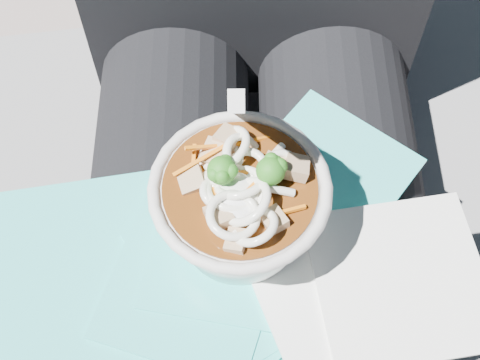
{
  "coord_description": "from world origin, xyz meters",
  "views": [
    {
      "loc": [
        -0.02,
        -0.22,
        1.08
      ],
      "look_at": [
        -0.02,
        0.0,
        0.67
      ],
      "focal_mm": 50.0,
      "sensor_mm": 36.0,
      "label": 1
    }
  ],
  "objects_px": {
    "stone_ledge": "(251,248)",
    "lap": "(258,274)",
    "udon_bowl": "(240,202)",
    "person_body": "(257,171)",
    "plastic_bag": "(222,271)"
  },
  "relations": [
    {
      "from": "stone_ledge",
      "to": "udon_bowl",
      "type": "distance_m",
      "value": 0.45
    },
    {
      "from": "lap",
      "to": "stone_ledge",
      "type": "bearing_deg",
      "value": 90.0
    },
    {
      "from": "stone_ledge",
      "to": "lap",
      "type": "height_order",
      "value": "lap"
    },
    {
      "from": "person_body",
      "to": "plastic_bag",
      "type": "distance_m",
      "value": 0.14
    },
    {
      "from": "lap",
      "to": "person_body",
      "type": "height_order",
      "value": "person_body"
    },
    {
      "from": "stone_ledge",
      "to": "plastic_bag",
      "type": "distance_m",
      "value": 0.42
    },
    {
      "from": "stone_ledge",
      "to": "lap",
      "type": "relative_size",
      "value": 2.08
    },
    {
      "from": "stone_ledge",
      "to": "person_body",
      "type": "relative_size",
      "value": 1.02
    },
    {
      "from": "stone_ledge",
      "to": "lap",
      "type": "bearing_deg",
      "value": -90.0
    },
    {
      "from": "lap",
      "to": "udon_bowl",
      "type": "distance_m",
      "value": 0.14
    },
    {
      "from": "person_body",
      "to": "lap",
      "type": "bearing_deg",
      "value": -90.0
    },
    {
      "from": "udon_bowl",
      "to": "stone_ledge",
      "type": "bearing_deg",
      "value": 83.34
    },
    {
      "from": "stone_ledge",
      "to": "plastic_bag",
      "type": "relative_size",
      "value": 2.56
    },
    {
      "from": "stone_ledge",
      "to": "person_body",
      "type": "distance_m",
      "value": 0.33
    },
    {
      "from": "stone_ledge",
      "to": "udon_bowl",
      "type": "xyz_separation_m",
      "value": [
        -0.02,
        -0.15,
        0.43
      ]
    }
  ]
}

